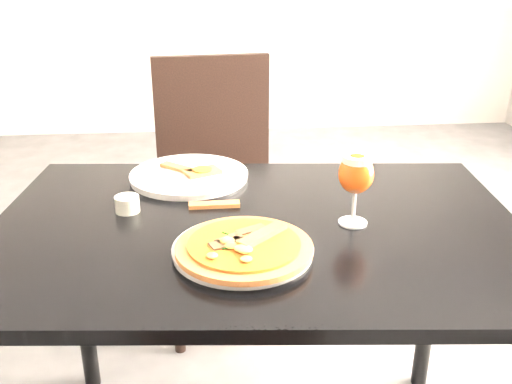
{
  "coord_description": "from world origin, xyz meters",
  "views": [
    {
      "loc": [
        -0.05,
        -1.49,
        1.31
      ],
      "look_at": [
        0.06,
        -0.34,
        0.83
      ],
      "focal_mm": 40.0,
      "sensor_mm": 36.0,
      "label": 1
    }
  ],
  "objects": [
    {
      "name": "plate_second",
      "position": [
        -0.1,
        -0.03,
        0.76
      ],
      "size": [
        0.41,
        0.41,
        0.02
      ],
      "primitive_type": "cylinder",
      "rotation": [
        0.0,
        0.0,
        -0.36
      ],
      "color": "silver",
      "rests_on": "dining_table"
    },
    {
      "name": "chair_far",
      "position": [
        -0.01,
        0.48,
        0.54
      ],
      "size": [
        0.49,
        0.49,
        0.98
      ],
      "rotation": [
        0.0,
        0.0,
        0.1
      ],
      "color": "black",
      "rests_on": "ground"
    },
    {
      "name": "loose_crust",
      "position": [
        -0.03,
        -0.23,
        0.76
      ],
      "size": [
        0.12,
        0.03,
        0.01
      ],
      "primitive_type": "cube",
      "rotation": [
        0.0,
        0.0,
        0.01
      ],
      "color": "brown",
      "rests_on": "dining_table"
    },
    {
      "name": "beer_glass",
      "position": [
        0.28,
        -0.35,
        0.87
      ],
      "size": [
        0.08,
        0.08,
        0.16
      ],
      "color": "#B5BABE",
      "rests_on": "dining_table"
    },
    {
      "name": "sauce_cup",
      "position": [
        -0.24,
        -0.23,
        0.77
      ],
      "size": [
        0.06,
        0.06,
        0.04
      ],
      "color": "beige",
      "rests_on": "dining_table"
    },
    {
      "name": "plate_main",
      "position": [
        0.02,
        -0.46,
        0.76
      ],
      "size": [
        0.32,
        0.32,
        0.02
      ],
      "primitive_type": "cylinder",
      "rotation": [
        0.0,
        0.0,
        0.16
      ],
      "color": "silver",
      "rests_on": "dining_table"
    },
    {
      "name": "crust_scraps",
      "position": [
        -0.08,
        -0.03,
        0.77
      ],
      "size": [
        0.17,
        0.13,
        0.01
      ],
      "rotation": [
        0.0,
        0.0,
        -0.27
      ],
      "color": "brown",
      "rests_on": "plate_second"
    },
    {
      "name": "pizza",
      "position": [
        0.02,
        -0.48,
        0.77
      ],
      "size": [
        0.28,
        0.28,
        0.03
      ],
      "rotation": [
        0.0,
        0.0,
        0.45
      ],
      "color": "brown",
      "rests_on": "plate_main"
    },
    {
      "name": "dining_table",
      "position": [
        0.06,
        -0.33,
        0.66
      ],
      "size": [
        1.27,
        0.9,
        0.75
      ],
      "rotation": [
        0.0,
        0.0,
        -0.09
      ],
      "color": "black",
      "rests_on": "ground"
    }
  ]
}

